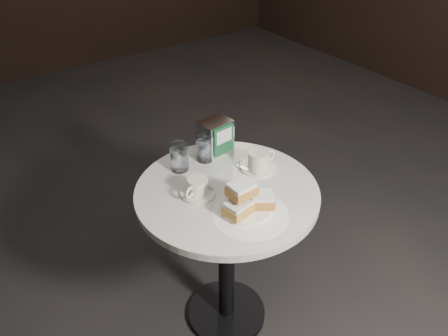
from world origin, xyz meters
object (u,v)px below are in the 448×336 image
(coffee_cup_left, at_px, (198,188))
(napkin_dispenser, at_px, (215,137))
(beignet_plate, at_px, (246,200))
(water_glass_right, at_px, (205,147))
(water_glass_left, at_px, (179,157))
(coffee_cup_right, at_px, (259,161))
(cafe_table, at_px, (227,228))

(coffee_cup_left, height_order, napkin_dispenser, napkin_dispenser)
(beignet_plate, xyz_separation_m, water_glass_right, (0.06, 0.36, 0.01))
(beignet_plate, relative_size, napkin_dispenser, 1.42)
(water_glass_left, bearing_deg, coffee_cup_right, -34.24)
(coffee_cup_left, xyz_separation_m, water_glass_right, (0.15, 0.18, 0.03))
(coffee_cup_left, height_order, coffee_cup_right, coffee_cup_right)
(beignet_plate, bearing_deg, coffee_cup_right, 41.50)
(water_glass_right, height_order, napkin_dispenser, napkin_dispenser)
(beignet_plate, xyz_separation_m, water_glass_left, (-0.06, 0.36, 0.01))
(water_glass_left, bearing_deg, cafe_table, -70.58)
(water_glass_left, height_order, water_glass_right, water_glass_right)
(coffee_cup_right, relative_size, water_glass_left, 1.34)
(coffee_cup_left, bearing_deg, water_glass_right, 28.15)
(coffee_cup_right, height_order, water_glass_right, water_glass_right)
(water_glass_right, relative_size, napkin_dispenser, 0.80)
(water_glass_left, distance_m, water_glass_right, 0.12)
(beignet_plate, distance_m, coffee_cup_right, 0.27)
(beignet_plate, bearing_deg, napkin_dispenser, 71.37)
(beignet_plate, height_order, coffee_cup_left, beignet_plate)
(coffee_cup_left, bearing_deg, beignet_plate, -84.19)
(cafe_table, xyz_separation_m, water_glass_right, (0.04, 0.22, 0.26))
(coffee_cup_right, relative_size, water_glass_right, 1.33)
(beignet_plate, distance_m, napkin_dispenser, 0.40)
(water_glass_right, xyz_separation_m, napkin_dispenser, (0.07, 0.02, 0.02))
(coffee_cup_left, bearing_deg, cafe_table, -40.82)
(cafe_table, distance_m, water_glass_left, 0.34)
(beignet_plate, height_order, coffee_cup_right, beignet_plate)
(cafe_table, xyz_separation_m, napkin_dispenser, (0.11, 0.24, 0.27))
(napkin_dispenser, bearing_deg, coffee_cup_right, -76.86)
(coffee_cup_left, xyz_separation_m, coffee_cup_right, (0.29, 0.00, 0.00))
(beignet_plate, xyz_separation_m, coffee_cup_left, (-0.09, 0.17, -0.02))
(coffee_cup_right, xyz_separation_m, napkin_dispenser, (-0.07, 0.20, 0.04))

